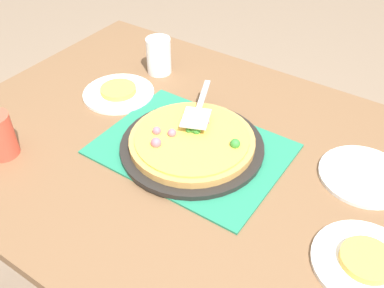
# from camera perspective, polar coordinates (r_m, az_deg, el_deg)

# --- Properties ---
(dining_table) EXTENTS (1.40, 1.00, 0.75)m
(dining_table) POSITION_cam_1_polar(r_m,az_deg,el_deg) (1.24, 0.00, -4.57)
(dining_table) COLOR brown
(dining_table) RESTS_ON ground_plane
(placemat) EXTENTS (0.48, 0.36, 0.01)m
(placemat) POSITION_cam_1_polar(r_m,az_deg,el_deg) (1.16, 0.00, -0.64)
(placemat) COLOR #237F5B
(placemat) RESTS_ON dining_table
(pizza_pan) EXTENTS (0.38, 0.38, 0.01)m
(pizza_pan) POSITION_cam_1_polar(r_m,az_deg,el_deg) (1.16, 0.00, -0.27)
(pizza_pan) COLOR black
(pizza_pan) RESTS_ON placemat
(pizza) EXTENTS (0.33, 0.33, 0.05)m
(pizza) POSITION_cam_1_polar(r_m,az_deg,el_deg) (1.15, -0.03, 0.53)
(pizza) COLOR tan
(pizza) RESTS_ON pizza_pan
(plate_near_left) EXTENTS (0.22, 0.22, 0.01)m
(plate_near_left) POSITION_cam_1_polar(r_m,az_deg,el_deg) (0.99, 21.63, -14.22)
(plate_near_left) COLOR white
(plate_near_left) RESTS_ON dining_table
(plate_far_right) EXTENTS (0.22, 0.22, 0.01)m
(plate_far_right) POSITION_cam_1_polar(r_m,az_deg,el_deg) (1.39, -9.50, 6.50)
(plate_far_right) COLOR white
(plate_far_right) RESTS_ON dining_table
(plate_side) EXTENTS (0.22, 0.22, 0.01)m
(plate_side) POSITION_cam_1_polar(r_m,az_deg,el_deg) (1.17, 21.41, -3.83)
(plate_side) COLOR white
(plate_side) RESTS_ON dining_table
(served_slice_left) EXTENTS (0.11, 0.11, 0.02)m
(served_slice_left) POSITION_cam_1_polar(r_m,az_deg,el_deg) (0.98, 21.81, -13.77)
(served_slice_left) COLOR #EAB747
(served_slice_left) RESTS_ON plate_near_left
(served_slice_right) EXTENTS (0.11, 0.11, 0.02)m
(served_slice_right) POSITION_cam_1_polar(r_m,az_deg,el_deg) (1.39, -9.56, 6.95)
(served_slice_right) COLOR #EAB747
(served_slice_right) RESTS_ON plate_far_right
(cup_far) EXTENTS (0.08, 0.08, 0.12)m
(cup_far) POSITION_cam_1_polar(r_m,az_deg,el_deg) (1.47, -4.34, 11.36)
(cup_far) COLOR white
(cup_far) RESTS_ON dining_table
(pizza_server) EXTENTS (0.13, 0.23, 0.01)m
(pizza_server) POSITION_cam_1_polar(r_m,az_deg,el_deg) (1.20, 0.94, 4.73)
(pizza_server) COLOR silver
(pizza_server) RESTS_ON pizza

